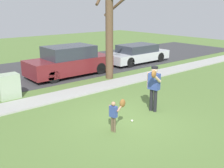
% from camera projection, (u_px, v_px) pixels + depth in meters
% --- Properties ---
extents(ground_plane, '(48.00, 48.00, 0.00)m').
position_uv_depth(ground_plane, '(73.00, 94.00, 11.63)').
color(ground_plane, '#567538').
extents(sidewalk_strip, '(36.00, 1.20, 0.06)m').
position_uv_depth(sidewalk_strip, '(72.00, 93.00, 11.70)').
color(sidewalk_strip, '#A3A39E').
rests_on(sidewalk_strip, ground).
extents(road_surface, '(36.00, 6.80, 0.02)m').
position_uv_depth(road_surface, '(26.00, 73.00, 15.40)').
color(road_surface, '#38383A').
rests_on(road_surface, ground).
extents(person_adult, '(0.66, 0.69, 1.66)m').
position_uv_depth(person_adult, '(154.00, 84.00, 9.46)').
color(person_adult, black).
rests_on(person_adult, ground).
extents(person_child, '(0.48, 0.36, 1.01)m').
position_uv_depth(person_child, '(116.00, 111.00, 8.01)').
color(person_child, brown).
rests_on(person_child, ground).
extents(baseball, '(0.07, 0.07, 0.07)m').
position_uv_depth(baseball, '(132.00, 121.00, 8.84)').
color(baseball, white).
rests_on(baseball, ground).
extents(utility_cabinet, '(0.84, 0.57, 1.03)m').
position_uv_depth(utility_cabinet, '(8.00, 86.00, 11.01)').
color(utility_cabinet, '#9EB293').
rests_on(utility_cabinet, ground).
extents(street_tree_near, '(1.85, 1.89, 5.67)m').
position_uv_depth(street_tree_near, '(109.00, 21.00, 13.47)').
color(street_tree_near, brown).
rests_on(street_tree_near, ground).
extents(parked_suv_maroon, '(4.70, 1.90, 1.63)m').
position_uv_depth(parked_suv_maroon, '(69.00, 61.00, 14.64)').
color(parked_suv_maroon, maroon).
rests_on(parked_suv_maroon, road_surface).
extents(parked_sedan_silver, '(4.60, 1.80, 1.23)m').
position_uv_depth(parked_sedan_silver, '(137.00, 54.00, 18.07)').
color(parked_sedan_silver, silver).
rests_on(parked_sedan_silver, road_surface).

